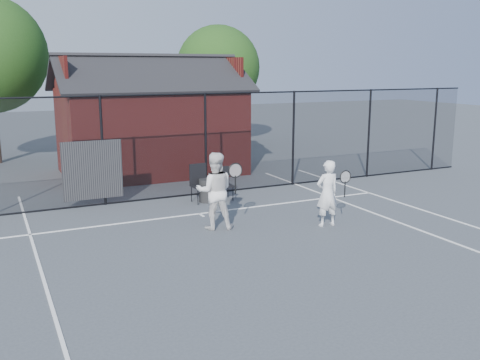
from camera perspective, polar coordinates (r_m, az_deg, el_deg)
name	(u,v)px	position (r m, az deg, el deg)	size (l,w,h in m)	color
ground	(251,249)	(11.27, 1.23, -7.32)	(80.00, 80.00, 0.00)	#43494D
court_lines	(283,269)	(10.18, 4.63, -9.48)	(11.02, 18.00, 0.01)	white
fence	(163,149)	(15.35, -8.21, 3.30)	(22.04, 3.00, 3.00)	black
clubhouse	(151,128)	(19.36, -9.52, 5.51)	(6.50, 4.36, 4.19)	maroon
tree_right	(218,68)	(26.12, -2.34, 11.90)	(3.97, 3.97, 5.70)	#372316
player_front	(327,193)	(12.81, 9.31, -1.40)	(0.72, 0.54, 1.59)	white
player_back	(215,191)	(12.42, -2.70, -1.16)	(1.06, 0.93, 1.81)	white
chair_left	(224,184)	(15.22, -1.67, -0.44)	(0.44, 0.46, 0.92)	black
chair_right	(201,184)	(14.94, -4.15, -0.44)	(0.50, 0.52, 1.05)	black
waste_bin	(207,190)	(15.04, -3.55, -1.12)	(0.45, 0.45, 0.65)	black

